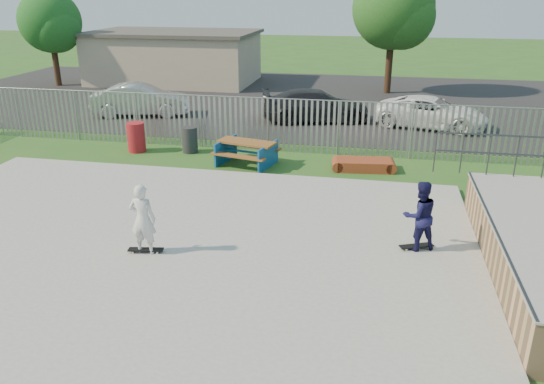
% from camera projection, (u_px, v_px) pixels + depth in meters
% --- Properties ---
extents(ground, '(120.00, 120.00, 0.00)m').
position_uv_depth(ground, '(145.00, 261.00, 12.00)').
color(ground, '#2B5F20').
rests_on(ground, ground).
extents(concrete_slab, '(15.00, 12.00, 0.15)m').
position_uv_depth(concrete_slab, '(144.00, 258.00, 11.97)').
color(concrete_slab, '#979792').
rests_on(concrete_slab, ground).
extents(fence, '(26.04, 16.02, 2.00)m').
position_uv_depth(fence, '(238.00, 160.00, 15.65)').
color(fence, gray).
rests_on(fence, ground).
extents(picnic_table, '(2.30, 2.04, 0.83)m').
position_uv_depth(picnic_table, '(247.00, 153.00, 18.35)').
color(picnic_table, brown).
rests_on(picnic_table, ground).
extents(funbox, '(1.86, 1.07, 0.35)m').
position_uv_depth(funbox, '(364.00, 165.00, 17.90)').
color(funbox, maroon).
rests_on(funbox, ground).
extents(trash_bin_red, '(0.66, 0.66, 1.10)m').
position_uv_depth(trash_bin_red, '(136.00, 137.00, 19.77)').
color(trash_bin_red, maroon).
rests_on(trash_bin_red, ground).
extents(trash_bin_grey, '(0.57, 0.57, 0.96)m').
position_uv_depth(trash_bin_grey, '(190.00, 140.00, 19.71)').
color(trash_bin_grey, '#29292C').
rests_on(trash_bin_grey, ground).
extents(parking_lot, '(40.00, 18.00, 0.02)m').
position_uv_depth(parking_lot, '(287.00, 98.00, 29.37)').
color(parking_lot, black).
rests_on(parking_lot, ground).
extents(car_silver, '(4.78, 2.67, 1.49)m').
position_uv_depth(car_silver, '(141.00, 100.00, 25.20)').
color(car_silver, silver).
rests_on(car_silver, parking_lot).
extents(car_dark, '(5.26, 3.15, 1.43)m').
position_uv_depth(car_dark, '(316.00, 106.00, 24.16)').
color(car_dark, black).
rests_on(car_dark, parking_lot).
extents(car_white, '(5.14, 3.23, 1.32)m').
position_uv_depth(car_white, '(431.00, 112.00, 23.09)').
color(car_white, white).
rests_on(car_white, parking_lot).
extents(building, '(10.40, 6.40, 3.20)m').
position_uv_depth(building, '(174.00, 57.00, 33.90)').
color(building, tan).
rests_on(building, ground).
extents(tree_left, '(3.70, 3.70, 5.71)m').
position_uv_depth(tree_left, '(50.00, 22.00, 31.86)').
color(tree_left, '#42291A').
rests_on(tree_left, ground).
extents(tree_mid, '(4.52, 4.52, 6.97)m').
position_uv_depth(tree_mid, '(393.00, 8.00, 29.20)').
color(tree_mid, '#382416').
rests_on(tree_mid, ground).
extents(skateboard_a, '(0.81, 0.50, 0.08)m').
position_uv_depth(skateboard_a, '(416.00, 247.00, 12.23)').
color(skateboard_a, black).
rests_on(skateboard_a, concrete_slab).
extents(skateboard_b, '(0.82, 0.33, 0.08)m').
position_uv_depth(skateboard_b, '(146.00, 250.00, 12.05)').
color(skateboard_b, black).
rests_on(skateboard_b, concrete_slab).
extents(skater_navy, '(0.98, 0.88, 1.64)m').
position_uv_depth(skater_navy, '(420.00, 216.00, 11.95)').
color(skater_navy, '#161543').
rests_on(skater_navy, concrete_slab).
extents(skater_white, '(0.60, 0.40, 1.64)m').
position_uv_depth(skater_white, '(143.00, 219.00, 11.77)').
color(skater_white, silver).
rests_on(skater_white, concrete_slab).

